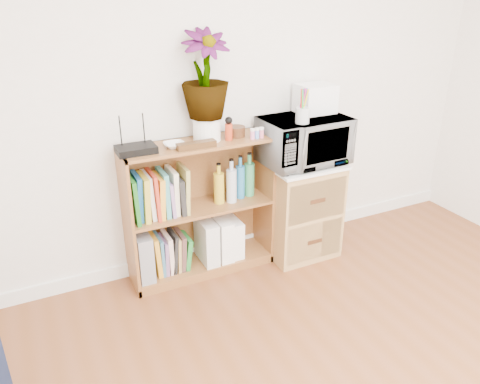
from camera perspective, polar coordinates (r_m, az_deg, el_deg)
skirting_board at (r=3.62m, az=-0.27°, el=-6.19°), size 4.00×0.02×0.10m
bookshelf at (r=3.18m, az=-4.89°, el=-2.12°), size 1.00×0.30×0.95m
wicker_unit at (r=3.49m, az=7.20°, el=-2.05°), size 0.50×0.45×0.70m
microwave at (r=3.28m, az=7.78°, el=6.24°), size 0.60×0.41×0.32m
pen_cup at (r=3.09m, az=7.63°, el=9.24°), size 0.09×0.09×0.10m
small_appliance at (r=3.36m, az=9.16°, el=11.19°), size 0.25×0.21×0.20m
router at (r=2.87m, az=-12.56°, el=5.11°), size 0.23×0.16×0.04m
white_bowl at (r=2.92m, az=-8.01°, el=5.69°), size 0.13×0.13×0.03m
plant_pot at (r=3.02m, az=-4.07°, el=7.69°), size 0.18×0.18×0.15m
potted_plant at (r=2.94m, az=-4.27°, el=14.11°), size 0.30×0.30×0.54m
trinket_box at (r=2.89m, az=-5.34°, el=5.72°), size 0.25×0.06×0.04m
kokeshi_doll at (r=3.02m, az=-1.38°, el=7.33°), size 0.05×0.05×0.11m
wooden_bowl at (r=3.10m, az=-0.44°, el=7.40°), size 0.11×0.11×0.07m
paint_jars at (r=3.06m, az=2.08°, el=7.03°), size 0.11×0.04×0.05m
file_box at (r=3.20m, az=-11.82°, el=-7.44°), size 0.10×0.26×0.33m
magazine_holder_left at (r=3.30m, az=-4.09°, el=-5.92°), size 0.10×0.25×0.31m
magazine_holder_mid at (r=3.34m, az=-2.28°, el=-5.58°), size 0.10×0.24×0.30m
magazine_holder_right at (r=3.38m, az=-0.90°, el=-5.45°), size 0.09×0.22×0.28m
cookbooks at (r=3.03m, az=-9.99°, el=-0.28°), size 0.37×0.20×0.31m
liquor_bottles at (r=3.23m, az=0.46°, el=1.76°), size 0.46×0.07×0.31m
lower_books at (r=3.25m, az=-8.56°, el=-7.23°), size 0.27×0.19×0.29m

